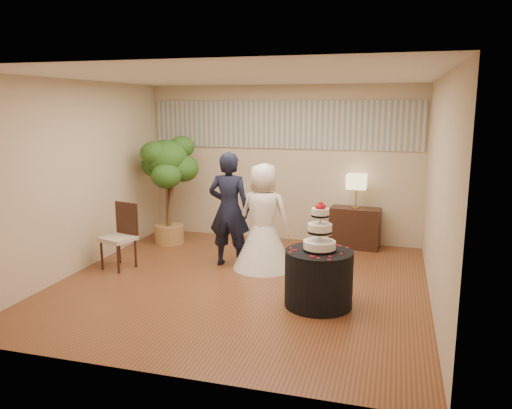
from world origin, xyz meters
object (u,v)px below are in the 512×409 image
(bride, at_px, (263,216))
(table_lamp, at_px, (356,191))
(side_chair, at_px, (118,237))
(wedding_cake, at_px, (320,226))
(console, at_px, (355,228))
(groom, at_px, (229,210))
(cake_table, at_px, (319,278))
(ficus_tree, at_px, (168,189))

(bride, distance_m, table_lamp, 1.96)
(side_chair, bearing_deg, wedding_cake, 5.04)
(console, height_order, side_chair, side_chair)
(side_chair, bearing_deg, groom, 37.23)
(table_lamp, distance_m, side_chair, 3.99)
(bride, bearing_deg, cake_table, 132.00)
(cake_table, height_order, ficus_tree, ficus_tree)
(console, bearing_deg, bride, -124.76)
(groom, bearing_deg, wedding_cake, 140.61)
(groom, relative_size, side_chair, 1.78)
(console, relative_size, ficus_tree, 0.43)
(ficus_tree, xyz_separation_m, side_chair, (-0.11, -1.52, -0.48))
(cake_table, bearing_deg, wedding_cake, 90.00)
(groom, bearing_deg, ficus_tree, -33.59)
(table_lamp, bearing_deg, cake_table, -94.40)
(ficus_tree, bearing_deg, table_lamp, 10.51)
(console, bearing_deg, groom, -134.63)
(wedding_cake, distance_m, console, 2.81)
(wedding_cake, bearing_deg, ficus_tree, 144.85)
(wedding_cake, bearing_deg, cake_table, -90.00)
(console, xyz_separation_m, table_lamp, (0.00, 0.00, 0.64))
(console, bearing_deg, ficus_tree, -164.47)
(console, relative_size, side_chair, 0.86)
(table_lamp, height_order, side_chair, table_lamp)
(cake_table, distance_m, wedding_cake, 0.66)
(cake_table, bearing_deg, bride, 130.00)
(wedding_cake, height_order, side_chair, wedding_cake)
(cake_table, xyz_separation_m, table_lamp, (0.21, 2.73, 0.64))
(groom, height_order, table_lamp, groom)
(bride, height_order, wedding_cake, bride)
(console, distance_m, ficus_tree, 3.35)
(ficus_tree, height_order, side_chair, ficus_tree)
(side_chair, bearing_deg, cake_table, 5.04)
(bride, distance_m, wedding_cake, 1.62)
(console, distance_m, table_lamp, 0.64)
(groom, relative_size, cake_table, 2.11)
(wedding_cake, relative_size, side_chair, 0.62)
(bride, height_order, table_lamp, bride)
(console, relative_size, table_lamp, 1.46)
(wedding_cake, distance_m, ficus_tree, 3.70)
(table_lamp, bearing_deg, wedding_cake, -94.40)
(groom, relative_size, ficus_tree, 0.90)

